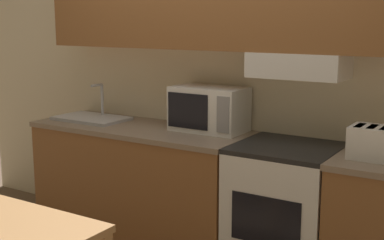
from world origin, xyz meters
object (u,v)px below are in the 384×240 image
stove_range (285,213)px  sink_basin (92,118)px  microwave (209,109)px  toaster (378,143)px

stove_range → sink_basin: 1.71m
microwave → toaster: (1.21, -0.16, -0.06)m
toaster → microwave: bearing=172.3°
microwave → sink_basin: size_ratio=0.92×
sink_basin → microwave: bearing=7.7°
stove_range → sink_basin: sink_basin is taller
microwave → toaster: microwave is taller
stove_range → toaster: toaster is taller
stove_range → toaster: (0.56, -0.03, 0.54)m
toaster → sink_basin: size_ratio=0.56×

